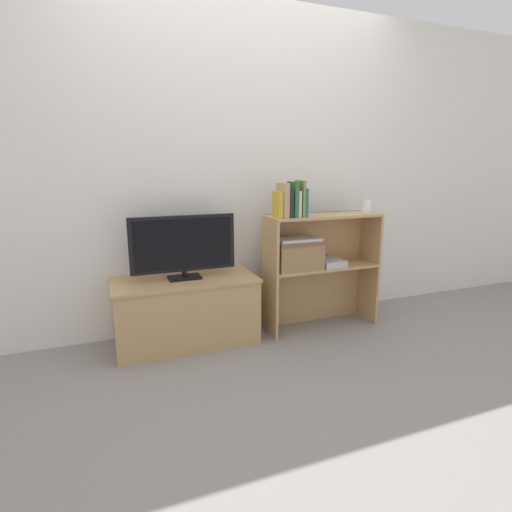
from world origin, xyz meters
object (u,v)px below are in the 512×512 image
(book_teal, at_px, (303,202))
(storage_basket_left, at_px, (296,253))
(baby_monitor, at_px, (367,206))
(magazine_stack, at_px, (329,262))
(tv, at_px, (183,245))
(book_charcoal, at_px, (288,203))
(book_ivory, at_px, (297,204))
(book_mustard, at_px, (278,204))
(book_forest, at_px, (293,199))
(laptop, at_px, (297,239))
(book_tan, at_px, (283,200))
(tv_stand, at_px, (186,311))
(book_olive, at_px, (300,199))

(book_teal, bearing_deg, storage_basket_left, 144.07)
(baby_monitor, distance_m, magazine_stack, 0.53)
(tv, distance_m, storage_basket_left, 0.82)
(baby_monitor, bearing_deg, book_charcoal, -176.70)
(book_ivory, relative_size, baby_monitor, 1.48)
(book_mustard, relative_size, book_ivory, 1.00)
(book_forest, relative_size, baby_monitor, 1.99)
(laptop, bearing_deg, tv, 173.07)
(baby_monitor, bearing_deg, book_forest, -176.52)
(book_ivory, height_order, baby_monitor, book_ivory)
(tv, distance_m, book_ivory, 0.84)
(book_tan, bearing_deg, book_teal, -0.00)
(laptop, bearing_deg, tv_stand, 172.96)
(book_tan, height_order, magazine_stack, book_tan)
(tv, height_order, book_mustard, book_mustard)
(book_tan, height_order, book_ivory, book_tan)
(book_mustard, relative_size, magazine_stack, 0.77)
(book_ivory, relative_size, magazine_stack, 0.77)
(tv, distance_m, book_teal, 0.90)
(book_mustard, relative_size, book_tan, 0.77)
(book_tan, distance_m, book_forest, 0.08)
(book_tan, distance_m, book_charcoal, 0.05)
(tv, height_order, book_teal, book_teal)
(book_forest, bearing_deg, laptop, 26.72)
(baby_monitor, bearing_deg, book_mustard, -177.04)
(book_tan, relative_size, book_forest, 0.97)
(book_olive, distance_m, magazine_stack, 0.57)
(book_olive, relative_size, magazine_stack, 1.06)
(book_tan, relative_size, book_charcoal, 1.24)
(book_ivory, xyz_separation_m, laptop, (0.02, 0.03, -0.26))
(book_mustard, height_order, magazine_stack, book_mustard)
(book_charcoal, distance_m, book_olive, 0.10)
(book_charcoal, bearing_deg, book_forest, 0.00)
(tv, xyz_separation_m, book_ivory, (0.79, -0.12, 0.26))
(book_forest, xyz_separation_m, book_olive, (0.06, 0.00, 0.00))
(book_olive, xyz_separation_m, magazine_stack, (0.28, 0.03, -0.49))
(book_tan, bearing_deg, laptop, 11.06)
(tv, bearing_deg, book_ivory, -8.88)
(book_teal, height_order, laptop, book_teal)
(book_forest, height_order, book_teal, book_forest)
(baby_monitor, distance_m, storage_basket_left, 0.69)
(book_mustard, height_order, book_forest, book_forest)
(book_charcoal, relative_size, book_olive, 0.76)
(book_teal, relative_size, baby_monitor, 1.61)
(book_mustard, distance_m, laptop, 0.31)
(storage_basket_left, bearing_deg, book_tan, -168.94)
(tv, xyz_separation_m, storage_basket_left, (0.81, -0.10, -0.10))
(book_forest, relative_size, book_ivory, 1.35)
(book_forest, height_order, book_ivory, book_forest)
(storage_basket_left, bearing_deg, tv, 173.07)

